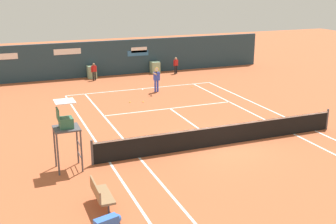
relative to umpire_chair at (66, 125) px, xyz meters
The scene contains 12 objects.
ground_plane 7.24m from the umpire_chair, ahead, with size 80.00×80.00×0.01m.
tennis_net 7.10m from the umpire_chair, ahead, with size 12.10×0.10×1.07m.
sponsor_back_wall 18.41m from the umpire_chair, 67.74° to the left, with size 25.00×1.02×2.77m.
umpire_chair is the anchor object (origin of this frame).
player_bench 3.73m from the umpire_chair, 81.77° to the right, with size 0.54×1.41×0.88m.
equipment_bag 5.00m from the umpire_chair, 84.48° to the right, with size 0.90×0.49×0.32m.
player_on_baseline 13.02m from the umpire_chair, 54.07° to the left, with size 0.60×0.70×1.83m.
ball_kid_left_post 16.31m from the umpire_chair, 74.09° to the left, with size 0.44×0.20×1.33m.
ball_kid_centre_post 19.27m from the umpire_chair, 54.42° to the left, with size 0.44×0.22×1.34m.
tennis_ball_near_service_line 10.16m from the umpire_chair, 59.08° to the left, with size 0.07×0.07×0.07m, color #CCE033.
tennis_ball_by_sideline 10.38m from the umpire_chair, 54.61° to the left, with size 0.07×0.07×0.07m, color #CCE033.
tennis_ball_mid_court 15.12m from the umpire_chair, 46.05° to the left, with size 0.07×0.07×0.07m, color #CCE033.
Camera 1 is at (-9.10, -16.11, 7.15)m, focal length 45.69 mm.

